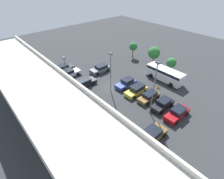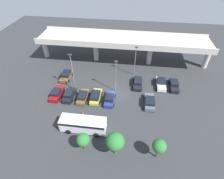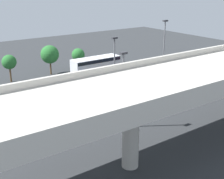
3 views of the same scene
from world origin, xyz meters
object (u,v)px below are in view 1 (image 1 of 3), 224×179
parked_car_2 (149,96)px  parked_car_7 (69,73)px  parked_car_4 (126,83)px  tree_front_left (171,63)px  parked_car_3 (137,90)px  lamp_post_by_overpass (111,70)px  parked_car_9 (152,134)px  shuttle_bus (165,74)px  parked_car_8 (64,68)px  parked_car_1 (163,104)px  tree_front_right (154,53)px  parked_car_6 (100,69)px  parked_car_5 (84,83)px  tree_front_far_right (133,46)px  lamp_post_mid_lot (154,86)px  parked_car_0 (177,113)px  traffic_cone (158,87)px  lamp_post_near_aisle (66,74)px

parked_car_2 → parked_car_7: size_ratio=0.96×
parked_car_2 → parked_car_4: parked_car_4 is taller
parked_car_2 → tree_front_left: bearing=-164.1°
parked_car_3 → lamp_post_by_overpass: (3.74, 3.05, 3.74)m
parked_car_9 → shuttle_bus: shuttle_bus is taller
parked_car_7 → parked_car_8: (2.79, -0.18, -0.01)m
parked_car_1 → tree_front_right: tree_front_right is taller
parked_car_6 → lamp_post_by_overpass: bearing=66.2°
parked_car_1 → tree_front_left: size_ratio=1.25×
parked_car_6 → tree_front_right: tree_front_right is taller
parked_car_5 → tree_front_far_right: size_ratio=1.21×
lamp_post_mid_lot → parked_car_6: bearing=-8.6°
shuttle_bus → tree_front_right: size_ratio=1.72×
parked_car_4 → tree_front_left: 11.57m
parked_car_1 → lamp_post_mid_lot: (0.57, 2.53, 4.41)m
parked_car_1 → parked_car_7: (19.30, 6.41, 0.00)m
parked_car_4 → parked_car_8: size_ratio=1.00×
parked_car_0 → traffic_cone: (6.68, -4.35, -0.41)m
parked_car_1 → parked_car_5: 15.32m
parked_car_6 → parked_car_5: bearing=22.8°
parked_car_5 → lamp_post_near_aisle: lamp_post_near_aisle is taller
parked_car_7 → tree_front_left: tree_front_left is taller
parked_car_4 → parked_car_6: parked_car_4 is taller
parked_car_2 → tree_front_left: (3.18, -11.15, 1.77)m
lamp_post_mid_lot → lamp_post_by_overpass: lamp_post_mid_lot is taller
parked_car_2 → shuttle_bus: 7.85m
parked_car_0 → lamp_post_near_aisle: size_ratio=0.62×
parked_car_9 → tree_front_right: size_ratio=0.98×
parked_car_1 → parked_car_8: size_ratio=0.98×
parked_car_3 → parked_car_7: bearing=-65.8°
lamp_post_mid_lot → parked_car_3: bearing=-24.4°
lamp_post_near_aisle → parked_car_7: bearing=-29.3°
parked_car_7 → traffic_cone: parked_car_7 is taller
tree_front_left → lamp_post_by_overpass: bearing=77.3°
parked_car_3 → traffic_cone: (-1.68, -4.43, -0.45)m
shuttle_bus → tree_front_right: 7.18m
parked_car_7 → lamp_post_near_aisle: 8.05m
parked_car_5 → parked_car_6: size_ratio=1.04×
parked_car_1 → parked_car_8: bearing=-74.3°
parked_car_9 → lamp_post_near_aisle: (15.96, 3.41, 3.71)m
parked_car_5 → lamp_post_mid_lot: size_ratio=0.53×
shuttle_bus → tree_front_left: (1.04, -3.65, 0.91)m
parked_car_1 → parked_car_9: (-2.89, 6.50, 0.01)m
tree_front_right → traffic_cone: size_ratio=6.50×
parked_car_3 → lamp_post_by_overpass: bearing=-50.8°
lamp_post_mid_lot → parked_car_5: bearing=14.5°
lamp_post_mid_lot → tree_front_left: lamp_post_mid_lot is taller
parked_car_8 → parked_car_5: bearing=-88.5°
tree_front_right → traffic_cone: bearing=134.5°
lamp_post_mid_lot → tree_front_right: size_ratio=1.96×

